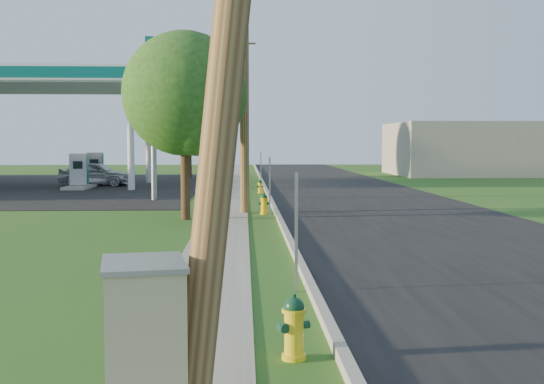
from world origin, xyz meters
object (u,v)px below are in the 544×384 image
(fuel_pump_ne, at_px, (79,175))
(price_pylon, at_px, (153,73))
(hydrant_far, at_px, (260,187))
(tree_verge, at_px, (187,98))
(hydrant_near, at_px, (294,327))
(tree_lot, at_px, (190,111))
(hydrant_mid, at_px, (264,204))
(utility_cabinet, at_px, (145,351))
(fuel_pump_se, at_px, (95,172))
(utility_pole_far, at_px, (244,105))
(utility_pole_mid, at_px, (244,72))
(car_silver, at_px, (96,174))

(fuel_pump_ne, bearing_deg, price_pylon, -56.31)
(price_pylon, distance_m, hydrant_far, 7.92)
(tree_verge, xyz_separation_m, hydrant_near, (2.37, -14.33, -3.52))
(tree_verge, relative_size, tree_lot, 0.83)
(fuel_pump_ne, distance_m, hydrant_near, 30.82)
(hydrant_near, xyz_separation_m, hydrant_far, (0.21, 25.68, -0.05))
(hydrant_mid, xyz_separation_m, utility_cabinet, (-1.52, -17.91, 0.40))
(fuel_pump_se, height_order, utility_cabinet, fuel_pump_se)
(utility_pole_far, xyz_separation_m, hydrant_mid, (0.67, -18.48, -4.44))
(fuel_pump_se, bearing_deg, hydrant_mid, -61.30)
(hydrant_mid, bearing_deg, utility_pole_far, 92.07)
(hydrant_near, bearing_deg, utility_cabinet, -124.20)
(price_pylon, distance_m, tree_verge, 7.94)
(tree_lot, relative_size, utility_cabinet, 4.81)
(fuel_pump_ne, relative_size, hydrant_mid, 4.29)
(utility_cabinet, bearing_deg, tree_verge, 93.39)
(tree_verge, bearing_deg, fuel_pump_se, 110.43)
(utility_pole_mid, relative_size, hydrant_near, 12.85)
(utility_pole_mid, xyz_separation_m, utility_cabinet, (-0.85, -18.39, -4.19))
(utility_pole_mid, xyz_separation_m, tree_verge, (-1.82, -2.01, -1.06))
(fuel_pump_ne, xyz_separation_m, utility_cabinet, (8.05, -31.39, 0.04))
(fuel_pump_se, distance_m, car_silver, 1.48)
(utility_pole_mid, relative_size, utility_cabinet, 6.46)
(utility_pole_mid, distance_m, hydrant_near, 16.97)
(tree_lot, bearing_deg, utility_cabinet, -86.09)
(tree_verge, xyz_separation_m, tree_lot, (-1.90, 25.53, 0.80))
(tree_verge, xyz_separation_m, hydrant_far, (2.58, 11.36, -3.57))
(tree_verge, distance_m, hydrant_mid, 4.58)
(car_silver, bearing_deg, utility_cabinet, -159.13)
(hydrant_mid, distance_m, car_silver, 18.51)
(utility_pole_far, distance_m, utility_cabinet, 36.63)
(tree_lot, bearing_deg, price_pylon, -90.59)
(hydrant_far, bearing_deg, hydrant_near, -90.47)
(hydrant_near, height_order, hydrant_far, hydrant_near)
(tree_lot, bearing_deg, hydrant_near, -83.88)
(utility_cabinet, height_order, car_silver, utility_cabinet)
(price_pylon, distance_m, car_silver, 12.05)
(fuel_pump_ne, relative_size, hydrant_far, 4.80)
(hydrant_near, bearing_deg, fuel_pump_ne, 107.87)
(hydrant_far, bearing_deg, fuel_pump_ne, 159.32)
(utility_pole_mid, xyz_separation_m, hydrant_near, (0.55, -16.33, -4.58))
(fuel_pump_se, bearing_deg, car_silver, -76.45)
(utility_pole_far, distance_m, fuel_pump_se, 9.84)
(price_pylon, xyz_separation_m, tree_verge, (2.08, -7.51, -1.54))
(hydrant_far, height_order, car_silver, car_silver)
(fuel_pump_se, distance_m, tree_verge, 20.53)
(fuel_pump_se, relative_size, hydrant_near, 4.20)
(utility_pole_far, bearing_deg, utility_pole_mid, -90.00)
(fuel_pump_se, distance_m, hydrant_mid, 19.93)
(hydrant_mid, bearing_deg, fuel_pump_se, 118.70)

